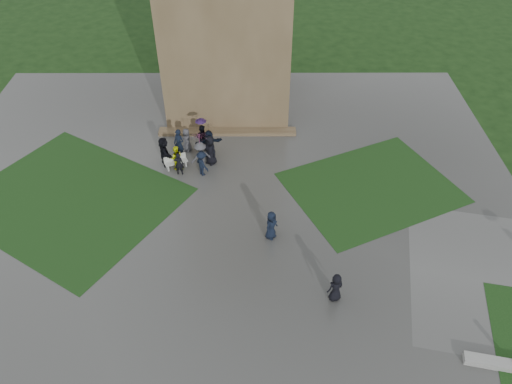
{
  "coord_description": "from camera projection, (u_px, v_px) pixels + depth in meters",
  "views": [
    {
      "loc": [
        1.81,
        -16.83,
        18.52
      ],
      "look_at": [
        1.86,
        3.26,
        1.2
      ],
      "focal_mm": 35.0,
      "sensor_mm": 36.0,
      "label": 1
    }
  ],
  "objects": [
    {
      "name": "ground",
      "position": [
        219.0,
        253.0,
        24.84
      ],
      "size": [
        120.0,
        120.0,
        0.0
      ],
      "primitive_type": "plane",
      "color": "black"
    },
    {
      "name": "plaza",
      "position": [
        221.0,
        225.0,
        26.35
      ],
      "size": [
        34.0,
        34.0,
        0.02
      ],
      "primitive_type": "cube",
      "color": "#3B3B38",
      "rests_on": "ground"
    },
    {
      "name": "lawn_inset_left",
      "position": [
        71.0,
        200.0,
        27.84
      ],
      "size": [
        14.1,
        13.46,
        0.01
      ],
      "primitive_type": "cube",
      "rotation": [
        0.0,
        0.0,
        -0.56
      ],
      "color": "black",
      "rests_on": "plaza"
    },
    {
      "name": "lawn_inset_right",
      "position": [
        371.0,
        188.0,
        28.63
      ],
      "size": [
        11.12,
        10.15,
        0.01
      ],
      "primitive_type": "cube",
      "rotation": [
        0.0,
        0.0,
        0.44
      ],
      "color": "black",
      "rests_on": "plaza"
    },
    {
      "name": "tower_plinth",
      "position": [
        227.0,
        132.0,
        32.78
      ],
      "size": [
        9.0,
        0.8,
        0.22
      ],
      "primitive_type": "cube",
      "color": "brown",
      "rests_on": "plaza"
    },
    {
      "name": "bench",
      "position": [
        176.0,
        161.0,
        29.83
      ],
      "size": [
        1.42,
        0.96,
        0.79
      ],
      "rotation": [
        0.0,
        0.0,
        0.43
      ],
      "color": "beige",
      "rests_on": "plaza"
    },
    {
      "name": "visitor_cluster",
      "position": [
        193.0,
        148.0,
        29.77
      ],
      "size": [
        4.16,
        3.5,
        2.52
      ],
      "color": "black",
      "rests_on": "plaza"
    },
    {
      "name": "pedestrian_mid",
      "position": [
        271.0,
        225.0,
        25.12
      ],
      "size": [
        0.92,
        0.98,
        1.66
      ],
      "primitive_type": "imported",
      "rotation": [
        0.0,
        0.0,
        0.95
      ],
      "color": "black",
      "rests_on": "plaza"
    },
    {
      "name": "pedestrian_near",
      "position": [
        336.0,
        287.0,
        22.21
      ],
      "size": [
        0.91,
        0.79,
        1.55
      ],
      "primitive_type": "imported",
      "rotation": [
        0.0,
        0.0,
        3.58
      ],
      "color": "black",
      "rests_on": "plaza"
    }
  ]
}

